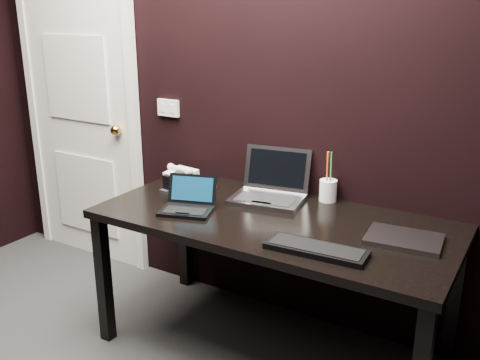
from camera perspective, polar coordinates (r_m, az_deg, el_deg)
The scene contains 11 objects.
wall_back at distance 2.89m, azimuth 2.19°, elevation 10.13°, with size 4.00×4.00×0.00m, color black.
door at distance 3.74m, azimuth -16.58°, elevation 7.24°, with size 0.99×0.10×2.14m.
wall_switch at distance 3.25m, azimuth -7.66°, elevation 7.64°, with size 0.15×0.02×0.10m.
desk at distance 2.58m, azimuth 3.56°, elevation -5.61°, with size 1.70×0.80×0.74m.
netbook at distance 2.63m, azimuth -5.57°, elevation -2.60°, with size 0.30×0.29×0.16m.
silver_laptop at distance 2.77m, azimuth 3.20°, elevation -1.14°, with size 0.41×0.38×0.25m.
ext_keyboard at distance 2.21m, azimuth 8.13°, elevation -7.31°, with size 0.42×0.17×0.03m.
closed_laptop at distance 2.39m, azimuth 17.09°, elevation -6.05°, with size 0.33×0.25×0.02m.
desk_phone at distance 3.10m, azimuth -6.31°, elevation 0.64°, with size 0.20×0.16×0.09m.
mobile_phone at distance 2.89m, azimuth -7.83°, elevation -0.69°, with size 0.06×0.05×0.09m.
pen_cup at distance 2.78m, azimuth 9.38°, elevation -1.00°, with size 0.09×0.09×0.26m.
Camera 1 is at (1.38, -0.70, 1.69)m, focal length 40.00 mm.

